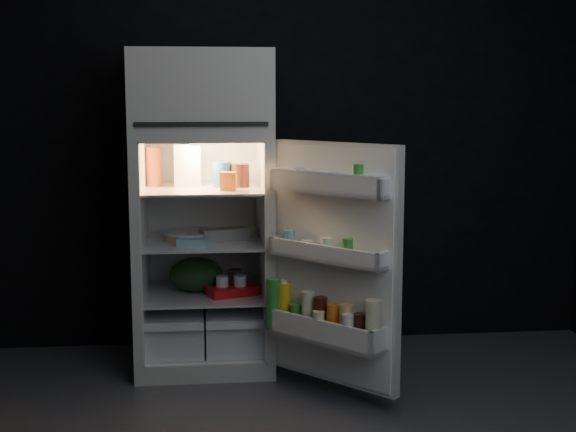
{
  "coord_description": "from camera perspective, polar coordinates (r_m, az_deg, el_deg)",
  "views": [
    {
      "loc": [
        -0.4,
        -3.2,
        1.54
      ],
      "look_at": [
        0.04,
        1.0,
        0.9
      ],
      "focal_mm": 50.0,
      "sensor_mm": 36.0,
      "label": 1
    }
  ],
  "objects": [
    {
      "name": "small_carton",
      "position": [
        4.36,
        -4.28,
        2.49
      ],
      "size": [
        0.09,
        0.07,
        0.1
      ],
      "primitive_type": "cube",
      "rotation": [
        0.0,
        0.0,
        -0.11
      ],
      "color": "orange",
      "rests_on": "refrigerator"
    },
    {
      "name": "yogurt_tray",
      "position": [
        4.53,
        -3.94,
        -5.32
      ],
      "size": [
        0.31,
        0.23,
        0.05
      ],
      "primitive_type": "cube",
      "rotation": [
        0.0,
        0.0,
        0.34
      ],
      "color": "red",
      "rests_on": "refrigerator"
    },
    {
      "name": "wall_front",
      "position": [
        1.56,
        8.89,
        1.57
      ],
      "size": [
        4.0,
        0.0,
        2.7
      ],
      "primitive_type": "cube",
      "color": "black",
      "rests_on": "ground"
    },
    {
      "name": "egg_carton",
      "position": [
        4.52,
        -4.56,
        -1.33
      ],
      "size": [
        0.29,
        0.18,
        0.07
      ],
      "primitive_type": "cube",
      "rotation": [
        0.0,
        0.0,
        0.3
      ],
      "color": "gray",
      "rests_on": "refrigerator"
    },
    {
      "name": "wall_back",
      "position": [
        4.92,
        -1.39,
        6.4
      ],
      "size": [
        4.0,
        0.0,
        2.7
      ],
      "primitive_type": "cube",
      "color": "black",
      "rests_on": "ground"
    },
    {
      "name": "wrapped_pkg",
      "position": [
        4.7,
        -3.02,
        -1.05
      ],
      "size": [
        0.14,
        0.12,
        0.05
      ],
      "primitive_type": "cube",
      "rotation": [
        0.0,
        0.0,
        0.15
      ],
      "color": "beige",
      "rests_on": "refrigerator"
    },
    {
      "name": "small_can_red",
      "position": [
        4.78,
        -3.78,
        -4.32
      ],
      "size": [
        0.09,
        0.09,
        0.09
      ],
      "primitive_type": "cylinder",
      "rotation": [
        0.0,
        0.0,
        -0.26
      ],
      "color": "red",
      "rests_on": "refrigerator"
    },
    {
      "name": "flat_package",
      "position": [
        4.38,
        -6.76,
        -1.88
      ],
      "size": [
        0.18,
        0.13,
        0.04
      ],
      "primitive_type": "cube",
      "rotation": [
        0.0,
        0.0,
        -0.31
      ],
      "color": "#8AC6D5",
      "rests_on": "refrigerator"
    },
    {
      "name": "mayo_jar",
      "position": [
        4.53,
        -4.71,
        2.97
      ],
      "size": [
        0.14,
        0.14,
        0.14
      ],
      "primitive_type": "cylinder",
      "rotation": [
        0.0,
        0.0,
        -0.4
      ],
      "color": "#1D50A0",
      "rests_on": "refrigerator"
    },
    {
      "name": "fridge_door",
      "position": [
        4.01,
        3.09,
        -3.81
      ],
      "size": [
        0.63,
        0.66,
        1.22
      ],
      "color": "silver",
      "rests_on": "ground"
    },
    {
      "name": "amber_bottle",
      "position": [
        4.61,
        -9.53,
        3.48
      ],
      "size": [
        0.1,
        0.1,
        0.22
      ],
      "primitive_type": "cylinder",
      "rotation": [
        0.0,
        0.0,
        -0.14
      ],
      "color": "#CF5521",
      "rests_on": "refrigerator"
    },
    {
      "name": "milk_jug",
      "position": [
        4.57,
        -7.1,
        3.61
      ],
      "size": [
        0.16,
        0.16,
        0.24
      ],
      "primitive_type": "cube",
      "rotation": [
        0.0,
        0.0,
        -0.09
      ],
      "color": "white",
      "rests_on": "refrigerator"
    },
    {
      "name": "small_can_silver",
      "position": [
        4.75,
        -3.77,
        -4.41
      ],
      "size": [
        0.09,
        0.09,
        0.09
      ],
      "primitive_type": "cylinder",
      "rotation": [
        0.0,
        0.0,
        -0.34
      ],
      "color": "silver",
      "rests_on": "refrigerator"
    },
    {
      "name": "jam_jar",
      "position": [
        4.51,
        -3.41,
        2.89
      ],
      "size": [
        0.12,
        0.12,
        0.13
      ],
      "primitive_type": "cylinder",
      "rotation": [
        0.0,
        0.0,
        0.26
      ],
      "color": "black",
      "rests_on": "refrigerator"
    },
    {
      "name": "produce_bag",
      "position": [
        4.62,
        -6.56,
        -4.14
      ],
      "size": [
        0.33,
        0.28,
        0.2
      ],
      "primitive_type": "ellipsoid",
      "rotation": [
        0.0,
        0.0,
        0.09
      ],
      "color": "#193815",
      "rests_on": "refrigerator"
    },
    {
      "name": "pie",
      "position": [
        4.58,
        -6.92,
        -1.44
      ],
      "size": [
        0.33,
        0.33,
        0.04
      ],
      "primitive_type": "cylinder",
      "rotation": [
        0.0,
        0.0,
        0.09
      ],
      "color": "tan",
      "rests_on": "refrigerator"
    },
    {
      "name": "refrigerator",
      "position": [
        4.56,
        -6.07,
        1.2
      ],
      "size": [
        0.76,
        0.71,
        1.78
      ],
      "color": "silver",
      "rests_on": "ground"
    }
  ]
}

